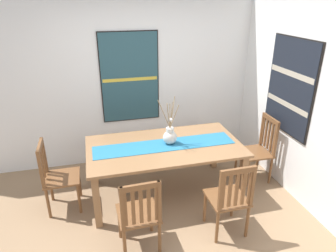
{
  "coord_description": "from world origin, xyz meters",
  "views": [
    {
      "loc": [
        -0.69,
        -2.69,
        2.51
      ],
      "look_at": [
        0.22,
        0.81,
        0.94
      ],
      "focal_mm": 32.41,
      "sensor_mm": 36.0,
      "label": 1
    }
  ],
  "objects_px": {
    "centerpiece_vase": "(170,136)",
    "chair_0": "(230,198)",
    "painting_on_side_wall": "(291,87)",
    "dining_table": "(165,151)",
    "chair_3": "(139,214)",
    "painting_on_back_wall": "(130,78)",
    "chair_1": "(57,176)",
    "chair_2": "(259,148)"
  },
  "relations": [
    {
      "from": "chair_2",
      "to": "centerpiece_vase",
      "type": "bearing_deg",
      "value": 179.56
    },
    {
      "from": "centerpiece_vase",
      "to": "chair_0",
      "type": "xyz_separation_m",
      "value": [
        0.42,
        -0.96,
        -0.36
      ]
    },
    {
      "from": "painting_on_back_wall",
      "to": "chair_3",
      "type": "bearing_deg",
      "value": -96.57
    },
    {
      "from": "chair_1",
      "to": "chair_2",
      "type": "distance_m",
      "value": 2.77
    },
    {
      "from": "chair_1",
      "to": "painting_on_back_wall",
      "type": "bearing_deg",
      "value": 44.26
    },
    {
      "from": "dining_table",
      "to": "chair_2",
      "type": "bearing_deg",
      "value": 0.46
    },
    {
      "from": "centerpiece_vase",
      "to": "painting_on_side_wall",
      "type": "bearing_deg",
      "value": -5.34
    },
    {
      "from": "chair_1",
      "to": "chair_3",
      "type": "bearing_deg",
      "value": -48.2
    },
    {
      "from": "dining_table",
      "to": "painting_on_side_wall",
      "type": "relative_size",
      "value": 1.6
    },
    {
      "from": "centerpiece_vase",
      "to": "chair_0",
      "type": "distance_m",
      "value": 1.11
    },
    {
      "from": "dining_table",
      "to": "chair_1",
      "type": "height_order",
      "value": "chair_1"
    },
    {
      "from": "dining_table",
      "to": "painting_on_back_wall",
      "type": "height_order",
      "value": "painting_on_back_wall"
    },
    {
      "from": "painting_on_back_wall",
      "to": "painting_on_side_wall",
      "type": "bearing_deg",
      "value": -32.31
    },
    {
      "from": "centerpiece_vase",
      "to": "painting_on_side_wall",
      "type": "relative_size",
      "value": 0.52
    },
    {
      "from": "chair_1",
      "to": "chair_2",
      "type": "xyz_separation_m",
      "value": [
        2.77,
        -0.01,
        0.02
      ]
    },
    {
      "from": "chair_0",
      "to": "chair_3",
      "type": "distance_m",
      "value": 1.0
    },
    {
      "from": "painting_on_back_wall",
      "to": "painting_on_side_wall",
      "type": "relative_size",
      "value": 1.1
    },
    {
      "from": "dining_table",
      "to": "chair_0",
      "type": "height_order",
      "value": "chair_0"
    },
    {
      "from": "centerpiece_vase",
      "to": "chair_3",
      "type": "bearing_deg",
      "value": -120.94
    },
    {
      "from": "dining_table",
      "to": "chair_3",
      "type": "xyz_separation_m",
      "value": [
        -0.5,
        -0.94,
        -0.16
      ]
    },
    {
      "from": "dining_table",
      "to": "centerpiece_vase",
      "type": "height_order",
      "value": "centerpiece_vase"
    },
    {
      "from": "chair_1",
      "to": "painting_on_back_wall",
      "type": "distance_m",
      "value": 1.77
    },
    {
      "from": "chair_0",
      "to": "chair_2",
      "type": "distance_m",
      "value": 1.31
    },
    {
      "from": "centerpiece_vase",
      "to": "painting_on_back_wall",
      "type": "xyz_separation_m",
      "value": [
        -0.34,
        1.07,
        0.52
      ]
    },
    {
      "from": "chair_2",
      "to": "painting_on_back_wall",
      "type": "relative_size",
      "value": 0.7
    },
    {
      "from": "painting_on_back_wall",
      "to": "centerpiece_vase",
      "type": "bearing_deg",
      "value": -72.07
    },
    {
      "from": "chair_0",
      "to": "painting_on_side_wall",
      "type": "relative_size",
      "value": 0.74
    },
    {
      "from": "chair_2",
      "to": "painting_on_back_wall",
      "type": "distance_m",
      "value": 2.17
    },
    {
      "from": "chair_1",
      "to": "painting_on_back_wall",
      "type": "relative_size",
      "value": 0.67
    },
    {
      "from": "centerpiece_vase",
      "to": "chair_0",
      "type": "height_order",
      "value": "centerpiece_vase"
    },
    {
      "from": "dining_table",
      "to": "chair_3",
      "type": "relative_size",
      "value": 2.17
    },
    {
      "from": "chair_2",
      "to": "painting_on_back_wall",
      "type": "bearing_deg",
      "value": 147.21
    },
    {
      "from": "chair_0",
      "to": "chair_2",
      "type": "relative_size",
      "value": 0.96
    },
    {
      "from": "chair_1",
      "to": "painting_on_side_wall",
      "type": "xyz_separation_m",
      "value": [
        3.01,
        -0.14,
        0.96
      ]
    },
    {
      "from": "centerpiece_vase",
      "to": "painting_on_back_wall",
      "type": "relative_size",
      "value": 0.48
    },
    {
      "from": "painting_on_back_wall",
      "to": "chair_0",
      "type": "bearing_deg",
      "value": -69.22
    },
    {
      "from": "chair_0",
      "to": "chair_2",
      "type": "bearing_deg",
      "value": 46.31
    },
    {
      "from": "painting_on_side_wall",
      "to": "chair_1",
      "type": "bearing_deg",
      "value": 177.25
    },
    {
      "from": "chair_3",
      "to": "dining_table",
      "type": "bearing_deg",
      "value": 62.08
    },
    {
      "from": "chair_0",
      "to": "chair_1",
      "type": "distance_m",
      "value": 2.09
    },
    {
      "from": "centerpiece_vase",
      "to": "dining_table",
      "type": "bearing_deg",
      "value": -164.71
    },
    {
      "from": "chair_2",
      "to": "chair_3",
      "type": "height_order",
      "value": "chair_2"
    }
  ]
}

